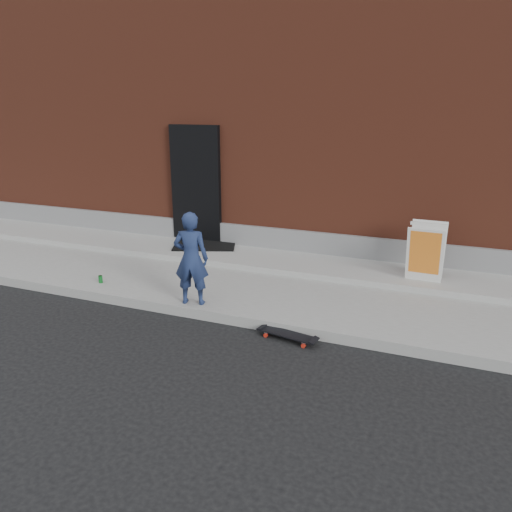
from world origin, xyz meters
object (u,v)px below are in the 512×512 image
at_px(child, 191,259).
at_px(soda_can, 101,279).
at_px(pizza_sign, 426,252).
at_px(skateboard, 287,335).

xyz_separation_m(child, soda_can, (-1.79, 0.19, -0.62)).
height_order(child, soda_can, child).
bearing_deg(pizza_sign, soda_can, -159.30).
relative_size(skateboard, pizza_sign, 0.90).
distance_m(skateboard, pizza_sign, 2.85).
bearing_deg(child, pizza_sign, -160.74).
bearing_deg(child, skateboard, 154.09).
relative_size(child, pizza_sign, 1.49).
height_order(child, pizza_sign, child).
xyz_separation_m(child, pizza_sign, (3.05, 2.02, -0.12)).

